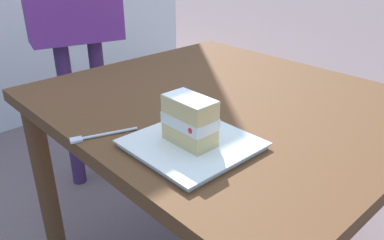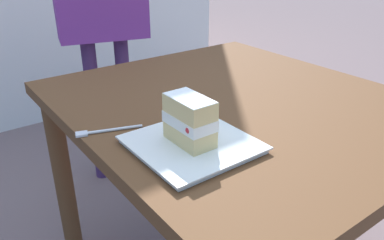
{
  "view_description": "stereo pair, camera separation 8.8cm",
  "coord_description": "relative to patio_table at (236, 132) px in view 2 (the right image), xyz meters",
  "views": [
    {
      "loc": [
        -0.75,
        0.84,
        1.22
      ],
      "look_at": [
        -0.16,
        0.3,
        0.84
      ],
      "focal_mm": 35.87,
      "sensor_mm": 36.0,
      "label": 1
    },
    {
      "loc": [
        -0.8,
        0.77,
        1.22
      ],
      "look_at": [
        -0.16,
        0.3,
        0.84
      ],
      "focal_mm": 35.87,
      "sensor_mm": 36.0,
      "label": 2
    }
  ],
  "objects": [
    {
      "name": "cake_slice",
      "position": [
        -0.16,
        0.3,
        0.19
      ],
      "size": [
        0.13,
        0.08,
        0.11
      ],
      "color": "#E0C17A",
      "rests_on": "dessert_plate"
    },
    {
      "name": "dessert_plate",
      "position": [
        -0.16,
        0.3,
        0.12
      ],
      "size": [
        0.27,
        0.27,
        0.02
      ],
      "color": "white",
      "rests_on": "patio_table"
    },
    {
      "name": "patio_table",
      "position": [
        0.0,
        0.0,
        0.0
      ],
      "size": [
        1.1,
        0.98,
        0.77
      ],
      "color": "brown",
      "rests_on": "ground"
    },
    {
      "name": "dessert_fork",
      "position": [
        0.04,
        0.43,
        0.12
      ],
      "size": [
        0.07,
        0.17,
        0.01
      ],
      "color": "silver",
      "rests_on": "patio_table"
    }
  ]
}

